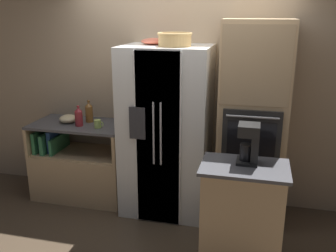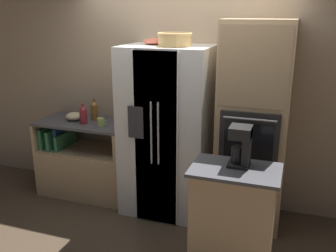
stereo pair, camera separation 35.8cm
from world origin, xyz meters
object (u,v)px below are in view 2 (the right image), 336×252
coffee_maker (242,145)px  bottle_short (83,114)px  wicker_basket (175,39)px  fruit_bowl (156,41)px  bottle_tall (94,110)px  mixing_bowl (74,116)px  mug (101,122)px  refrigerator (167,132)px  wall_oven (253,126)px

coffee_maker → bottle_short: bearing=159.9°
wicker_basket → fruit_bowl: wicker_basket is taller
fruit_bowl → bottle_tall: fruit_bowl is taller
mixing_bowl → mug: bearing=-14.6°
bottle_tall → wicker_basket: bearing=-10.7°
coffee_maker → refrigerator: bearing=140.9°
refrigerator → mug: 0.80m
bottle_tall → mug: 0.29m
wall_oven → coffee_maker: size_ratio=6.20×
wicker_basket → bottle_short: size_ratio=1.47×
refrigerator → coffee_maker: bearing=-39.1°
bottle_short → coffee_maker: (1.97, -0.72, 0.10)m
wicker_basket → bottle_tall: wicker_basket is taller
bottle_short → mug: bearing=-4.9°
wicker_basket → mug: size_ratio=3.10×
wicker_basket → wall_oven: bearing=7.9°
wicker_basket → bottle_short: (-1.14, 0.03, -0.90)m
wall_oven → fruit_bowl: wall_oven is taller
refrigerator → fruit_bowl: fruit_bowl is taller
wicker_basket → coffee_maker: (0.82, -0.69, -0.80)m
bottle_short → mixing_bowl: bottle_short is taller
fruit_bowl → bottle_short: bearing=-172.3°
mug → wall_oven: bearing=3.6°
bottle_tall → mixing_bowl: bearing=-159.1°
bottle_tall → wall_oven: bearing=-2.8°
refrigerator → wall_oven: size_ratio=0.87×
refrigerator → mixing_bowl: 1.23m
wall_oven → coffee_maker: 0.81m
mixing_bowl → coffee_maker: size_ratio=0.60×
refrigerator → fruit_bowl: (-0.16, 0.08, 0.97)m
refrigerator → bottle_short: (-1.04, -0.04, 0.11)m
mixing_bowl → wall_oven: bearing=-0.1°
bottle_tall → bottle_short: (-0.05, -0.18, -0.01)m
wall_oven → bottle_short: size_ratio=8.93×
mug → mixing_bowl: size_ratio=0.55×
wall_oven → mixing_bowl: (-2.15, 0.00, -0.09)m
refrigerator → wicker_basket: bearing=-31.4°
wall_oven → bottle_short: 1.97m
fruit_bowl → wicker_basket: bearing=-28.8°
mug → bottle_tall: bearing=134.4°
bottle_short → mixing_bowl: bearing=154.1°
refrigerator → bottle_short: 1.04m
wall_oven → fruit_bowl: 1.37m
bottle_tall → mixing_bowl: size_ratio=1.26×
wall_oven → bottle_tall: 1.92m
mug → coffee_maker: bearing=-22.0°
wicker_basket → mixing_bowl: bearing=174.9°
refrigerator → mug: bearing=-175.8°
fruit_bowl → coffee_maker: fruit_bowl is taller
wall_oven → fruit_bowl: (-1.09, 0.03, 0.84)m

